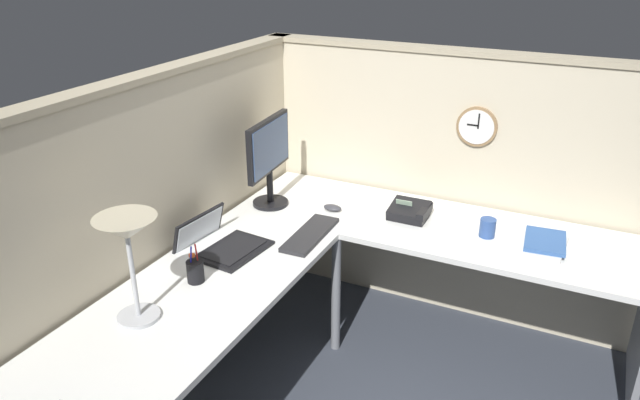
% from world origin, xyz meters
% --- Properties ---
extents(ground_plane, '(6.80, 6.80, 0.00)m').
position_xyz_m(ground_plane, '(0.00, 0.00, 0.00)').
color(ground_plane, '#383D47').
extents(cubicle_wall_back, '(2.57, 0.12, 1.58)m').
position_xyz_m(cubicle_wall_back, '(-0.36, 0.87, 0.79)').
color(cubicle_wall_back, beige).
rests_on(cubicle_wall_back, ground).
extents(cubicle_wall_right, '(0.12, 2.37, 1.58)m').
position_xyz_m(cubicle_wall_right, '(0.87, -0.27, 0.79)').
color(cubicle_wall_right, beige).
rests_on(cubicle_wall_right, ground).
extents(desk, '(2.35, 2.15, 0.73)m').
position_xyz_m(desk, '(-0.15, -0.05, 0.63)').
color(desk, white).
rests_on(desk, ground).
extents(monitor, '(0.46, 0.20, 0.50)m').
position_xyz_m(monitor, '(0.31, 0.64, 1.02)').
color(monitor, black).
rests_on(monitor, desk).
extents(laptop, '(0.38, 0.41, 0.22)m').
position_xyz_m(laptop, '(-0.24, 0.61, 0.75)').
color(laptop, black).
rests_on(laptop, desk).
extents(keyboard, '(0.43, 0.15, 0.02)m').
position_xyz_m(keyboard, '(0.06, 0.26, 0.74)').
color(keyboard, '#232326').
rests_on(keyboard, desk).
extents(computer_mouse, '(0.06, 0.10, 0.03)m').
position_xyz_m(computer_mouse, '(0.39, 0.29, 0.75)').
color(computer_mouse, '#38383D').
rests_on(computer_mouse, desk).
extents(desk_lamp_dome, '(0.24, 0.24, 0.44)m').
position_xyz_m(desk_lamp_dome, '(-0.87, 0.56, 1.09)').
color(desk_lamp_dome, '#B7BABF').
rests_on(desk_lamp_dome, desk).
extents(pen_cup, '(0.08, 0.08, 0.18)m').
position_xyz_m(pen_cup, '(-0.55, 0.52, 0.78)').
color(pen_cup, black).
rests_on(pen_cup, desk).
extents(office_phone, '(0.19, 0.21, 0.11)m').
position_xyz_m(office_phone, '(0.48, -0.13, 0.77)').
color(office_phone, black).
rests_on(office_phone, desk).
extents(book_stack, '(0.30, 0.23, 0.04)m').
position_xyz_m(book_stack, '(0.44, -0.82, 0.75)').
color(book_stack, silver).
rests_on(book_stack, desk).
extents(coffee_mug, '(0.08, 0.08, 0.10)m').
position_xyz_m(coffee_mug, '(0.45, -0.55, 0.78)').
color(coffee_mug, '#2D4C8C').
rests_on(coffee_mug, desk).
extents(wall_clock, '(0.04, 0.22, 0.22)m').
position_xyz_m(wall_clock, '(0.82, -0.37, 1.18)').
color(wall_clock, olive).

